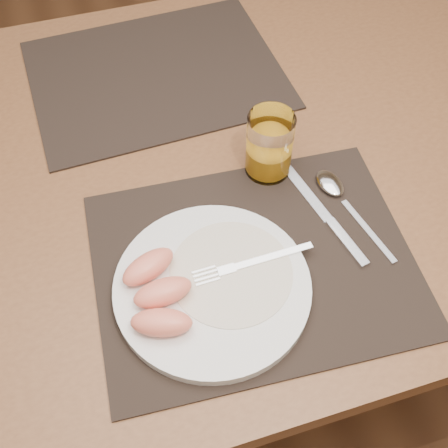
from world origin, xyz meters
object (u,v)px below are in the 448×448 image
placemat_far (156,74)px  fork (243,265)px  table (202,189)px  juice_glass (269,148)px  placemat_near (254,263)px  knife (329,220)px  plate (212,287)px  spoon (335,190)px

placemat_far → fork: (0.02, -0.45, 0.02)m
table → juice_glass: (0.09, -0.06, 0.14)m
placemat_near → knife: 0.13m
plate → spoon: 0.26m
plate → spoon: size_ratio=1.41×
placemat_near → plate: size_ratio=1.67×
table → spoon: (0.18, -0.14, 0.09)m
fork → knife: bearing=16.7°
placemat_near → fork: bearing=-153.4°
placemat_far → spoon: bearing=-60.4°
spoon → juice_glass: juice_glass is taller
placemat_far → spoon: size_ratio=2.35×
placemat_near → table: bearing=94.4°
placemat_far → juice_glass: 0.31m
juice_glass → table: bearing=148.0°
placemat_far → knife: (0.17, -0.40, 0.00)m
spoon → plate: bearing=-154.7°
plate → knife: plate is taller
juice_glass → knife: bearing=-67.4°
fork → knife: size_ratio=0.80×
knife → fork: bearing=-163.3°
placemat_far → fork: bearing=-87.4°
placemat_far → fork: size_ratio=2.57×
placemat_far → juice_glass: (0.12, -0.28, 0.05)m
fork → juice_glass: size_ratio=1.60×
fork → table: bearing=89.1°
table → fork: bearing=-90.9°
fork → plate: bearing=-162.7°
juice_glass → fork: bearing=-119.8°
plate → juice_glass: juice_glass is taller
placemat_far → spoon: spoon is taller
placemat_near → placemat_far: size_ratio=1.00×
placemat_near → placemat_far: bearing=95.3°
knife → spoon: spoon is taller
plate → fork: size_ratio=1.54×
placemat_far → placemat_near: bearing=-84.7°
fork → spoon: bearing=27.3°
plate → juice_glass: 0.24m
juice_glass → spoon: bearing=-42.7°
placemat_near → plate: bearing=-159.9°
placemat_far → fork: fork is taller
plate → knife: bearing=16.8°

